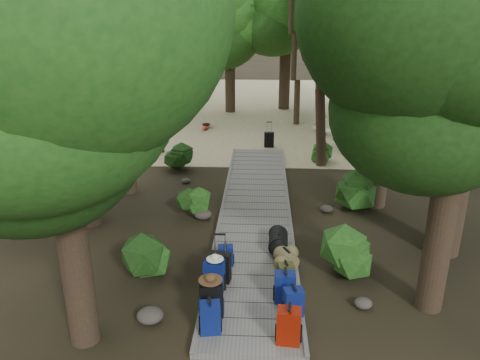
# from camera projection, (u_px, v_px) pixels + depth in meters

# --- Properties ---
(ground) EXTENTS (120.00, 120.00, 0.00)m
(ground) POSITION_uv_depth(u_px,v_px,m) (255.00, 229.00, 12.48)
(ground) COLOR black
(ground) RESTS_ON ground
(sand_beach) EXTENTS (40.00, 22.00, 0.02)m
(sand_beach) POSITION_uv_depth(u_px,v_px,m) (260.00, 107.00, 27.46)
(sand_beach) COLOR beige
(sand_beach) RESTS_ON ground
(boardwalk) EXTENTS (2.00, 12.00, 0.12)m
(boardwalk) POSITION_uv_depth(u_px,v_px,m) (255.00, 211.00, 13.40)
(boardwalk) COLOR slate
(boardwalk) RESTS_ON ground
(backpack_left_a) EXTENTS (0.39, 0.30, 0.67)m
(backpack_left_a) POSITION_uv_depth(u_px,v_px,m) (210.00, 316.00, 8.22)
(backpack_left_a) COLOR navy
(backpack_left_a) RESTS_ON boardwalk
(backpack_left_b) EXTENTS (0.47, 0.38, 0.77)m
(backpack_left_b) POSITION_uv_depth(u_px,v_px,m) (211.00, 297.00, 8.67)
(backpack_left_b) COLOR black
(backpack_left_b) RESTS_ON boardwalk
(backpack_left_c) EXTENTS (0.43, 0.33, 0.75)m
(backpack_left_c) POSITION_uv_depth(u_px,v_px,m) (214.00, 274.00, 9.44)
(backpack_left_c) COLOR navy
(backpack_left_c) RESTS_ON boardwalk
(backpack_left_d) EXTENTS (0.36, 0.28, 0.51)m
(backpack_left_d) POSITION_uv_depth(u_px,v_px,m) (226.00, 254.00, 10.43)
(backpack_left_d) COLOR navy
(backpack_left_d) RESTS_ON boardwalk
(backpack_right_a) EXTENTS (0.44, 0.33, 0.73)m
(backpack_right_a) POSITION_uv_depth(u_px,v_px,m) (289.00, 324.00, 7.97)
(backpack_right_a) COLOR #961207
(backpack_right_a) RESTS_ON boardwalk
(backpack_right_b) EXTENTS (0.40, 0.32, 0.64)m
(backpack_right_b) POSITION_uv_depth(u_px,v_px,m) (293.00, 301.00, 8.66)
(backpack_right_b) COLOR navy
(backpack_right_b) RESTS_ON boardwalk
(backpack_right_c) EXTENTS (0.40, 0.29, 0.68)m
(backpack_right_c) POSITION_uv_depth(u_px,v_px,m) (285.00, 286.00, 9.11)
(backpack_right_c) COLOR navy
(backpack_right_c) RESTS_ON boardwalk
(backpack_right_d) EXTENTS (0.37, 0.30, 0.51)m
(backpack_right_d) POSITION_uv_depth(u_px,v_px,m) (286.00, 273.00, 9.70)
(backpack_right_d) COLOR #363B1A
(backpack_right_d) RESTS_ON boardwalk
(duffel_right_khaki) EXTENTS (0.57, 0.65, 0.37)m
(duffel_right_khaki) POSITION_uv_depth(u_px,v_px,m) (286.00, 258.00, 10.43)
(duffel_right_khaki) COLOR olive
(duffel_right_khaki) RESTS_ON boardwalk
(duffel_right_black) EXTENTS (0.48, 0.74, 0.45)m
(duffel_right_black) POSITION_uv_depth(u_px,v_px,m) (278.00, 241.00, 11.11)
(duffel_right_black) COLOR black
(duffel_right_black) RESTS_ON boardwalk
(suitcase_on_boardwalk) EXTENTS (0.46, 0.30, 0.65)m
(suitcase_on_boardwalk) POSITION_uv_depth(u_px,v_px,m) (220.00, 267.00, 9.78)
(suitcase_on_boardwalk) COLOR black
(suitcase_on_boardwalk) RESTS_ON boardwalk
(lone_suitcase_on_sand) EXTENTS (0.41, 0.24, 0.63)m
(lone_suitcase_on_sand) POSITION_uv_depth(u_px,v_px,m) (269.00, 140.00, 19.59)
(lone_suitcase_on_sand) COLOR black
(lone_suitcase_on_sand) RESTS_ON sand_beach
(hat_brown) EXTENTS (0.45, 0.45, 0.13)m
(hat_brown) POSITION_uv_depth(u_px,v_px,m) (210.00, 277.00, 8.48)
(hat_brown) COLOR #51351E
(hat_brown) RESTS_ON backpack_left_b
(hat_white) EXTENTS (0.34, 0.34, 0.11)m
(hat_white) POSITION_uv_depth(u_px,v_px,m) (215.00, 257.00, 9.24)
(hat_white) COLOR silver
(hat_white) RESTS_ON backpack_left_c
(kayak) EXTENTS (0.75, 2.85, 0.28)m
(kayak) POSITION_uv_depth(u_px,v_px,m) (206.00, 125.00, 22.69)
(kayak) COLOR #AD1F0E
(kayak) RESTS_ON sand_beach
(sun_lounger) EXTENTS (1.00, 1.80, 0.55)m
(sun_lounger) POSITION_uv_depth(u_px,v_px,m) (322.00, 127.00, 21.80)
(sun_lounger) COLOR silver
(sun_lounger) RESTS_ON sand_beach
(tree_right_a) EXTENTS (4.36, 4.36, 7.27)m
(tree_right_a) POSITION_uv_depth(u_px,v_px,m) (457.00, 127.00, 7.97)
(tree_right_a) COLOR black
(tree_right_a) RESTS_ON ground
(tree_right_c) EXTENTS (5.83, 5.83, 10.08)m
(tree_right_c) POSITION_uv_depth(u_px,v_px,m) (392.00, 28.00, 12.25)
(tree_right_c) COLOR black
(tree_right_c) RESTS_ON ground
(tree_right_d) EXTENTS (5.97, 5.97, 10.94)m
(tree_right_d) POSITION_uv_depth(u_px,v_px,m) (427.00, 10.00, 14.38)
(tree_right_d) COLOR black
(tree_right_d) RESTS_ON ground
(tree_right_e) EXTENTS (4.49, 4.49, 8.08)m
(tree_right_e) POSITION_uv_depth(u_px,v_px,m) (376.00, 49.00, 17.81)
(tree_right_e) COLOR black
(tree_right_e) RESTS_ON ground
(tree_right_f) EXTENTS (6.16, 6.16, 11.00)m
(tree_right_f) POSITION_uv_depth(u_px,v_px,m) (411.00, 8.00, 18.76)
(tree_right_f) COLOR black
(tree_right_f) RESTS_ON ground
(tree_left_a) EXTENTS (4.40, 4.40, 7.33)m
(tree_left_a) POSITION_uv_depth(u_px,v_px,m) (59.00, 141.00, 7.06)
(tree_left_a) COLOR black
(tree_left_a) RESTS_ON ground
(tree_left_b) EXTENTS (5.38, 5.38, 9.68)m
(tree_left_b) POSITION_uv_depth(u_px,v_px,m) (67.00, 39.00, 11.13)
(tree_left_b) COLOR black
(tree_left_b) RESTS_ON ground
(tree_left_c) EXTENTS (4.52, 4.52, 7.85)m
(tree_left_c) POSITION_uv_depth(u_px,v_px,m) (118.00, 67.00, 13.63)
(tree_left_c) COLOR black
(tree_left_c) RESTS_ON ground
(tree_back_a) EXTENTS (4.58, 4.58, 7.93)m
(tree_back_a) POSITION_uv_depth(u_px,v_px,m) (230.00, 39.00, 24.97)
(tree_back_a) COLOR black
(tree_back_a) RESTS_ON ground
(tree_back_b) EXTENTS (4.97, 4.97, 8.87)m
(tree_back_b) POSITION_uv_depth(u_px,v_px,m) (286.00, 29.00, 25.56)
(tree_back_b) COLOR black
(tree_back_b) RESTS_ON ground
(tree_back_c) EXTENTS (5.39, 5.39, 9.69)m
(tree_back_c) POSITION_uv_depth(u_px,v_px,m) (354.00, 21.00, 25.02)
(tree_back_c) COLOR black
(tree_back_c) RESTS_ON ground
(tree_back_d) EXTENTS (5.11, 5.11, 8.52)m
(tree_back_d) POSITION_uv_depth(u_px,v_px,m) (164.00, 33.00, 25.08)
(tree_back_d) COLOR black
(tree_back_d) RESTS_ON ground
(palm_right_a) EXTENTS (4.94, 4.94, 8.42)m
(palm_right_a) POSITION_uv_depth(u_px,v_px,m) (332.00, 48.00, 16.24)
(palm_right_a) COLOR #103910
(palm_right_a) RESTS_ON ground
(palm_right_b) EXTENTS (4.73, 4.73, 9.14)m
(palm_right_b) POSITION_uv_depth(u_px,v_px,m) (377.00, 30.00, 21.49)
(palm_right_b) COLOR #103910
(palm_right_b) RESTS_ON ground
(palm_right_c) EXTENTS (4.09, 4.09, 6.50)m
(palm_right_c) POSITION_uv_depth(u_px,v_px,m) (303.00, 58.00, 22.58)
(palm_right_c) COLOR #103910
(palm_right_c) RESTS_ON ground
(palm_left_a) EXTENTS (4.33, 4.33, 6.89)m
(palm_left_a) POSITION_uv_depth(u_px,v_px,m) (149.00, 66.00, 17.80)
(palm_left_a) COLOR #103910
(palm_left_a) RESTS_ON ground
(rock_left_a) EXTENTS (0.51, 0.45, 0.28)m
(rock_left_a) POSITION_uv_depth(u_px,v_px,m) (150.00, 315.00, 8.75)
(rock_left_a) COLOR #4C473F
(rock_left_a) RESTS_ON ground
(rock_left_b) EXTENTS (0.32, 0.29, 0.18)m
(rock_left_b) POSITION_uv_depth(u_px,v_px,m) (155.00, 252.00, 11.10)
(rock_left_b) COLOR #4C473F
(rock_left_b) RESTS_ON ground
(rock_left_c) EXTENTS (0.49, 0.44, 0.27)m
(rock_left_c) POSITION_uv_depth(u_px,v_px,m) (203.00, 214.00, 13.02)
(rock_left_c) COLOR #4C473F
(rock_left_c) RESTS_ON ground
(rock_left_d) EXTENTS (0.30, 0.27, 0.17)m
(rock_left_d) POSITION_uv_depth(u_px,v_px,m) (186.00, 181.00, 15.69)
(rock_left_d) COLOR #4C473F
(rock_left_d) RESTS_ON ground
(rock_right_a) EXTENTS (0.36, 0.32, 0.20)m
(rock_right_a) POSITION_uv_depth(u_px,v_px,m) (363.00, 303.00, 9.18)
(rock_right_a) COLOR #4C473F
(rock_right_a) RESTS_ON ground
(rock_right_b) EXTENTS (0.52, 0.47, 0.29)m
(rock_right_b) POSITION_uv_depth(u_px,v_px,m) (355.00, 248.00, 11.18)
(rock_right_b) COLOR #4C473F
(rock_right_b) RESTS_ON ground
(rock_right_c) EXTENTS (0.37, 0.33, 0.20)m
(rock_right_c) POSITION_uv_depth(u_px,v_px,m) (327.00, 209.00, 13.46)
(rock_right_c) COLOR #4C473F
(rock_right_c) RESTS_ON ground
(shrub_left_a) EXTENTS (1.11, 1.11, 1.00)m
(shrub_left_a) POSITION_uv_depth(u_px,v_px,m) (141.00, 257.00, 10.08)
(shrub_left_a) COLOR #1A4815
(shrub_left_a) RESTS_ON ground
(shrub_left_b) EXTENTS (0.96, 0.96, 0.87)m
(shrub_left_b) POSITION_uv_depth(u_px,v_px,m) (195.00, 203.00, 13.05)
(shrub_left_b) COLOR #1A4815
(shrub_left_b) RESTS_ON ground
(shrub_left_c) EXTENTS (1.15, 1.15, 1.04)m
(shrub_left_c) POSITION_uv_depth(u_px,v_px,m) (181.00, 155.00, 16.99)
(shrub_left_c) COLOR #1A4815
(shrub_left_c) RESTS_ON ground
(shrub_right_a) EXTENTS (1.14, 1.14, 1.03)m
(shrub_right_a) POSITION_uv_depth(u_px,v_px,m) (344.00, 256.00, 10.09)
(shrub_right_a) COLOR #1A4815
(shrub_right_a) RESTS_ON ground
(shrub_right_b) EXTENTS (1.32, 1.32, 1.19)m
(shrub_right_b) POSITION_uv_depth(u_px,v_px,m) (349.00, 189.00, 13.61)
(shrub_right_b) COLOR #1A4815
(shrub_right_b) RESTS_ON ground
(shrub_right_c) EXTENTS (0.78, 0.78, 0.70)m
(shrub_right_c) POSITION_uv_depth(u_px,v_px,m) (319.00, 153.00, 17.81)
(shrub_right_c) COLOR #1A4815
(shrub_right_c) RESTS_ON ground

